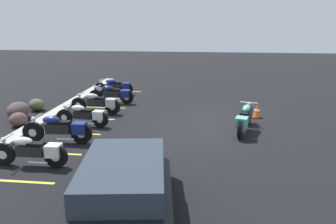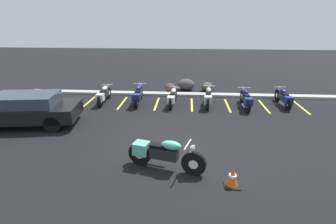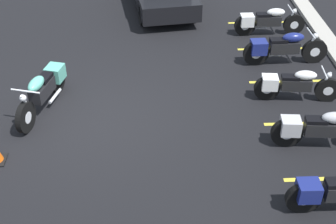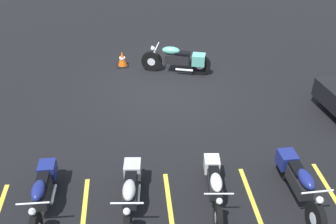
% 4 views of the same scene
% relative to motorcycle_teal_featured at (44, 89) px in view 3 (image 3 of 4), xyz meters
% --- Properties ---
extents(ground, '(60.00, 60.00, 0.00)m').
position_rel_motorcycle_teal_featured_xyz_m(ground, '(0.58, 1.09, -0.49)').
color(ground, black).
extents(motorcycle_teal_featured, '(2.28, 0.93, 0.92)m').
position_rel_motorcycle_teal_featured_xyz_m(motorcycle_teal_featured, '(0.00, 0.00, 0.00)').
color(motorcycle_teal_featured, black).
rests_on(motorcycle_teal_featured, ground).
extents(parked_bike_0, '(0.59, 2.11, 0.83)m').
position_rel_motorcycle_teal_featured_xyz_m(parked_bike_0, '(-3.55, 5.93, -0.05)').
color(parked_bike_0, black).
rests_on(parked_bike_0, ground).
extents(parked_bike_1, '(0.64, 2.27, 0.89)m').
position_rel_motorcycle_teal_featured_xyz_m(parked_bike_1, '(-1.78, 5.96, -0.01)').
color(parked_bike_1, black).
rests_on(parked_bike_1, ground).
extents(parked_bike_2, '(0.58, 2.04, 0.80)m').
position_rel_motorcycle_teal_featured_xyz_m(parked_bike_2, '(-0.03, 5.81, -0.06)').
color(parked_bike_2, black).
rests_on(parked_bike_2, ground).
extents(parked_bike_3, '(0.62, 2.19, 0.86)m').
position_rel_motorcycle_teal_featured_xyz_m(parked_bike_3, '(1.72, 5.89, -0.03)').
color(parked_bike_3, black).
rests_on(parked_bike_3, ground).
extents(stall_line_0, '(0.10, 2.10, 0.00)m').
position_rel_motorcycle_teal_featured_xyz_m(stall_line_0, '(-4.42, 6.01, -0.49)').
color(stall_line_0, gold).
rests_on(stall_line_0, ground).
extents(stall_line_1, '(0.10, 2.10, 0.00)m').
position_rel_motorcycle_teal_featured_xyz_m(stall_line_1, '(-2.63, 6.01, -0.49)').
color(stall_line_1, gold).
rests_on(stall_line_1, ground).
extents(stall_line_2, '(0.10, 2.10, 0.00)m').
position_rel_motorcycle_teal_featured_xyz_m(stall_line_2, '(-0.85, 6.01, -0.49)').
color(stall_line_2, gold).
rests_on(stall_line_2, ground).
extents(stall_line_3, '(0.10, 2.10, 0.00)m').
position_rel_motorcycle_teal_featured_xyz_m(stall_line_3, '(0.93, 6.01, -0.49)').
color(stall_line_3, gold).
rests_on(stall_line_3, ground).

